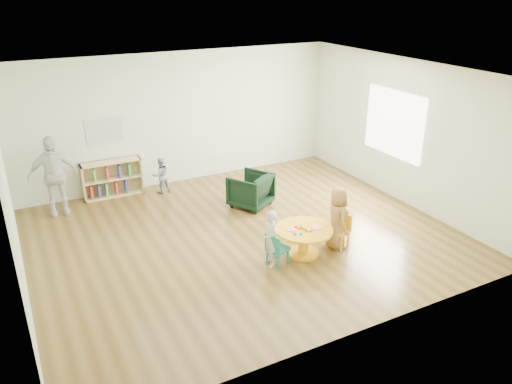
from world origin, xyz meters
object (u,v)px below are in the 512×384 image
Objects in this scene: armchair at (251,190)px; toddler at (161,175)px; adult_caretaker at (53,176)px; bookshelf at (111,179)px; kid_chair_right at (340,229)px; activity_table at (304,237)px; kid_chair_left at (276,249)px; child_right at (337,218)px; child_left at (270,239)px.

armchair is 1.99m from toddler.
bookshelf is at bearing 21.83° from adult_caretaker.
toddler is (-1.35, 1.46, 0.05)m from armchair.
toddler is (-1.94, 3.59, 0.08)m from kid_chair_right.
kid_chair_left is at bearing -170.96° from activity_table.
kid_chair_right is at bearing -3.09° from activity_table.
toddler is at bearing -77.80° from armchair.
kid_chair_left is at bearing -50.78° from adult_caretaker.
activity_table is 0.88× the size of child_right.
child_left is (-1.33, -0.00, 0.16)m from kid_chair_right.
adult_caretaker is at bearing 59.67° from child_right.
kid_chair_right is 0.62× the size of child_left.
child_right is (0.51, -2.13, 0.20)m from armchair.
child_right is (0.61, -0.04, 0.21)m from activity_table.
kid_chair_right is (0.69, -0.04, -0.02)m from activity_table.
bookshelf is at bearing 47.11° from child_right.
child_right is at bearing -54.36° from bookshelf.
child_right reaches higher than toddler.
kid_chair_right is at bearing 91.74° from child_left.
kid_chair_left is 2.28m from armchair.
activity_table is 3.76m from toddler.
child_left reaches higher than armchair.
activity_table is 0.69m from kid_chair_right.
kid_chair_right is 4.87m from bookshelf.
child_left is (-0.64, -0.04, 0.14)m from activity_table.
activity_table is 4.82m from adult_caretaker.
kid_chair_left is 4.29m from bookshelf.
bookshelf is at bearing -68.44° from armchair.
bookshelf is 2.91m from armchair.
adult_caretaker is (-3.92, 3.51, 0.24)m from child_right.
armchair is 3.70m from adult_caretaker.
activity_table is at bearing 95.28° from child_left.
activity_table is 0.65m from child_left.
adult_caretaker is (-2.74, 3.56, 0.47)m from kid_chair_left.
toddler reaches higher than kid_chair_right.
bookshelf is (-2.20, 3.88, 0.04)m from activity_table.
kid_chair_right is at bearing -39.64° from adult_caretaker.
bookshelf is 1.25m from adult_caretaker.
kid_chair_left is 0.36× the size of adult_caretaker.
armchair is 0.48× the size of adult_caretaker.
activity_table is 1.21× the size of toddler.
activity_table is 0.65m from child_right.
kid_chair_left is at bearing -67.68° from bookshelf.
activity_table is 0.57m from kid_chair_left.
adult_caretaker is (-2.06, -0.08, 0.38)m from toddler.
adult_caretaker is at bearing -141.19° from child_left.
activity_table is 1.27× the size of armchair.
toddler is at bearing 170.34° from kid_chair_left.
bookshelf is 1.30× the size of child_left.
toddler reaches higher than bookshelf.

